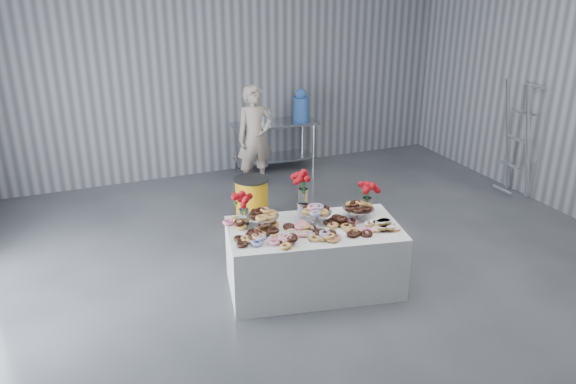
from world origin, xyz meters
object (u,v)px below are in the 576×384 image
water_jug (301,106)px  stepladder (517,139)px  trash_barrel (252,200)px  display_table (314,258)px  prep_table (275,138)px  person (255,137)px

water_jug → stepladder: (2.59, -2.49, -0.22)m
water_jug → trash_barrel: bearing=-130.3°
trash_barrel → stepladder: size_ratio=0.35×
display_table → prep_table: (0.99, 3.83, 0.24)m
stepladder → prep_table: bearing=141.1°
trash_barrel → stepladder: stepladder is taller
water_jug → person: size_ratio=0.33×
display_table → water_jug: (1.49, 3.83, 0.77)m
prep_table → trash_barrel: 2.14m
prep_table → water_jug: water_jug is taller
prep_table → person: bearing=-134.6°
water_jug → person: bearing=-151.9°
prep_table → trash_barrel: prep_table is taller
prep_table → trash_barrel: bearing=-119.9°
person → stepladder: size_ratio=0.91×
person → trash_barrel: person is taller
prep_table → person: 0.82m
person → trash_barrel: bearing=-114.7°
display_table → prep_table: bearing=75.4°
person → trash_barrel: (-0.50, -1.28, -0.52)m
water_jug → stepladder: stepladder is taller
water_jug → trash_barrel: size_ratio=0.86×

